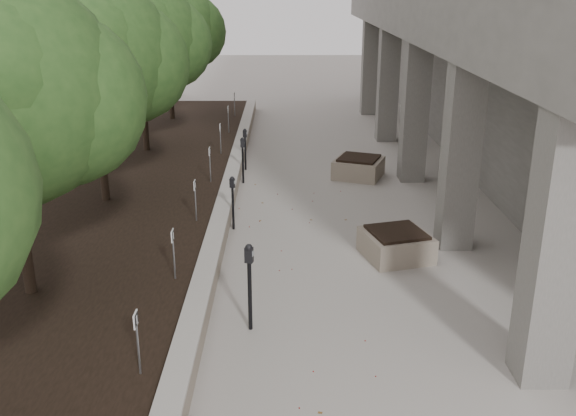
{
  "coord_description": "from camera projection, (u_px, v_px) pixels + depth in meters",
  "views": [
    {
      "loc": [
        -0.34,
        -7.06,
        5.53
      ],
      "look_at": [
        -0.27,
        6.02,
        0.87
      ],
      "focal_mm": 39.67,
      "sensor_mm": 36.0,
      "label": 1
    }
  ],
  "objects": [
    {
      "name": "parking_meter_5",
      "position": [
        245.0,
        149.0,
        19.61
      ],
      "size": [
        0.15,
        0.13,
        1.31
      ],
      "primitive_type": null,
      "rotation": [
        0.0,
        0.0,
        -0.29
      ],
      "color": "black",
      "rests_on": "ground"
    },
    {
      "name": "parking_sign_2",
      "position": [
        138.0,
        343.0,
        8.67
      ],
      "size": [
        0.04,
        0.22,
        0.96
      ],
      "primitive_type": null,
      "color": "black",
      "rests_on": "planting_bed"
    },
    {
      "name": "parking_sign_7",
      "position": [
        228.0,
        119.0,
        22.8
      ],
      "size": [
        0.04,
        0.22,
        0.96
      ],
      "primitive_type": null,
      "color": "black",
      "rests_on": "planting_bed"
    },
    {
      "name": "planter_back",
      "position": [
        359.0,
        167.0,
        19.01
      ],
      "size": [
        1.71,
        1.71,
        0.62
      ],
      "primitive_type": null,
      "rotation": [
        0.0,
        0.0,
        -0.37
      ],
      "color": "gray",
      "rests_on": "ground"
    },
    {
      "name": "crabapple_tree_4",
      "position": [
        140.0,
        64.0,
        19.68
      ],
      "size": [
        4.6,
        4.0,
        5.44
      ],
      "primitive_type": null,
      "color": "#264A1C",
      "rests_on": "planting_bed"
    },
    {
      "name": "parking_sign_8",
      "position": [
        235.0,
        104.0,
        25.63
      ],
      "size": [
        0.04,
        0.22,
        0.96
      ],
      "primitive_type": null,
      "color": "black",
      "rests_on": "planting_bed"
    },
    {
      "name": "parking_meter_2",
      "position": [
        250.0,
        287.0,
        10.48
      ],
      "size": [
        0.18,
        0.15,
        1.56
      ],
      "primitive_type": null,
      "rotation": [
        0.0,
        0.0,
        -0.28
      ],
      "color": "black",
      "rests_on": "ground"
    },
    {
      "name": "crabapple_tree_2",
      "position": [
        9.0,
        140.0,
        10.26
      ],
      "size": [
        4.6,
        4.0,
        5.44
      ],
      "primitive_type": null,
      "color": "#264A1C",
      "rests_on": "planting_bed"
    },
    {
      "name": "parking_meter_4",
      "position": [
        243.0,
        160.0,
        18.3
      ],
      "size": [
        0.15,
        0.13,
        1.36
      ],
      "primitive_type": null,
      "rotation": [
        0.0,
        0.0,
        0.26
      ],
      "color": "black",
      "rests_on": "ground"
    },
    {
      "name": "parking_meter_3",
      "position": [
        233.0,
        203.0,
        14.86
      ],
      "size": [
        0.15,
        0.13,
        1.31
      ],
      "primitive_type": null,
      "rotation": [
        0.0,
        0.0,
        -0.37
      ],
      "color": "black",
      "rests_on": "ground"
    },
    {
      "name": "planting_bed",
      "position": [
        91.0,
        195.0,
        16.89
      ],
      "size": [
        7.0,
        26.0,
        0.4
      ],
      "primitive_type": "cube",
      "color": "black",
      "rests_on": "ground"
    },
    {
      "name": "retaining_wall",
      "position": [
        229.0,
        192.0,
        16.89
      ],
      "size": [
        0.39,
        26.0,
        0.5
      ],
      "primitive_type": null,
      "color": "gray",
      "rests_on": "ground"
    },
    {
      "name": "parking_sign_5",
      "position": [
        210.0,
        165.0,
        17.15
      ],
      "size": [
        0.04,
        0.22,
        0.96
      ],
      "primitive_type": null,
      "color": "black",
      "rests_on": "planting_bed"
    },
    {
      "name": "berry_scatter",
      "position": [
        296.0,
        263.0,
        13.21
      ],
      "size": [
        3.3,
        14.1,
        0.02
      ],
      "primitive_type": null,
      "color": "maroon",
      "rests_on": "ground"
    },
    {
      "name": "crabapple_tree_5",
      "position": [
        168.0,
        48.0,
        24.39
      ],
      "size": [
        4.6,
        4.0,
        5.44
      ],
      "primitive_type": null,
      "color": "#264A1C",
      "rests_on": "planting_bed"
    },
    {
      "name": "crabapple_tree_3",
      "position": [
        95.0,
        90.0,
        14.97
      ],
      "size": [
        4.6,
        4.0,
        5.44
      ],
      "primitive_type": null,
      "color": "#264A1C",
      "rests_on": "planting_bed"
    },
    {
      "name": "parking_sign_6",
      "position": [
        221.0,
        139.0,
        19.97
      ],
      "size": [
        0.04,
        0.22,
        0.96
      ],
      "primitive_type": null,
      "color": "black",
      "rests_on": "planting_bed"
    },
    {
      "name": "planter_front",
      "position": [
        396.0,
        244.0,
        13.45
      ],
      "size": [
        1.59,
        1.59,
        0.6
      ],
      "primitive_type": null,
      "rotation": [
        0.0,
        0.0,
        0.27
      ],
      "color": "gray",
      "rests_on": "ground"
    },
    {
      "name": "parking_sign_3",
      "position": [
        174.0,
        255.0,
        11.5
      ],
      "size": [
        0.04,
        0.22,
        0.96
      ],
      "primitive_type": null,
      "color": "black",
      "rests_on": "planting_bed"
    },
    {
      "name": "parking_sign_4",
      "position": [
        195.0,
        201.0,
        14.32
      ],
      "size": [
        0.04,
        0.22,
        0.96
      ],
      "primitive_type": null,
      "color": "black",
      "rests_on": "planting_bed"
    }
  ]
}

